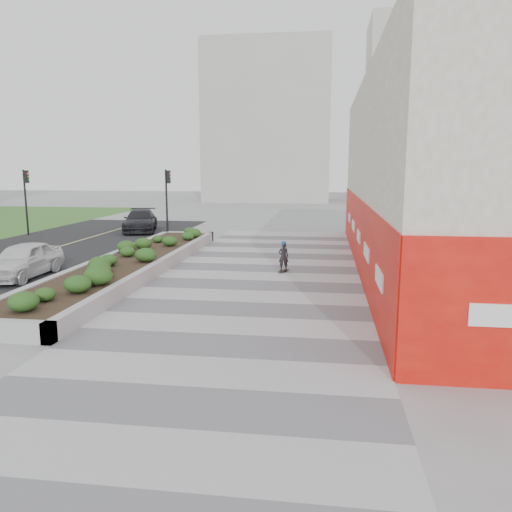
# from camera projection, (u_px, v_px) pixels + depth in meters

# --- Properties ---
(ground) EXTENTS (160.00, 160.00, 0.00)m
(ground) POSITION_uv_depth(u_px,v_px,m) (229.00, 327.00, 13.56)
(ground) COLOR gray
(ground) RESTS_ON ground
(walkway) EXTENTS (8.00, 36.00, 0.01)m
(walkway) POSITION_uv_depth(u_px,v_px,m) (246.00, 299.00, 16.49)
(walkway) COLOR #A8A8AD
(walkway) RESTS_ON ground
(building) EXTENTS (6.04, 24.08, 8.00)m
(building) POSITION_uv_depth(u_px,v_px,m) (434.00, 176.00, 20.70)
(building) COLOR #B9AD9E
(building) RESTS_ON ground
(planter) EXTENTS (3.00, 18.00, 0.90)m
(planter) POSITION_uv_depth(u_px,v_px,m) (132.00, 261.00, 21.05)
(planter) COLOR #9E9EA0
(planter) RESTS_ON ground
(traffic_signal_near) EXTENTS (0.33, 0.28, 4.20)m
(traffic_signal_near) POSITION_uv_depth(u_px,v_px,m) (167.00, 193.00, 31.12)
(traffic_signal_near) COLOR black
(traffic_signal_near) RESTS_ON ground
(traffic_signal_far) EXTENTS (0.33, 0.28, 4.20)m
(traffic_signal_far) POSITION_uv_depth(u_px,v_px,m) (26.00, 192.00, 31.86)
(traffic_signal_far) COLOR black
(traffic_signal_far) RESTS_ON ground
(distant_bldg_north_l) EXTENTS (16.00, 12.00, 20.00)m
(distant_bldg_north_l) POSITION_uv_depth(u_px,v_px,m) (269.00, 125.00, 66.17)
(distant_bldg_north_l) COLOR #ADAAA3
(distant_bldg_north_l) RESTS_ON ground
(distant_bldg_north_r) EXTENTS (14.00, 10.00, 24.00)m
(distant_bldg_north_r) POSITION_uv_depth(u_px,v_px,m) (419.00, 111.00, 68.03)
(distant_bldg_north_r) COLOR #ADAAA3
(distant_bldg_north_r) RESTS_ON ground
(manhole_cover) EXTENTS (0.44, 0.44, 0.01)m
(manhole_cover) POSITION_uv_depth(u_px,v_px,m) (261.00, 300.00, 16.42)
(manhole_cover) COLOR #595654
(manhole_cover) RESTS_ON ground
(skateboarder) EXTENTS (0.47, 0.74, 1.32)m
(skateboarder) POSITION_uv_depth(u_px,v_px,m) (283.00, 256.00, 20.66)
(skateboarder) COLOR beige
(skateboarder) RESTS_ON ground
(car_white) EXTENTS (1.72, 4.11, 1.39)m
(car_white) POSITION_uv_depth(u_px,v_px,m) (23.00, 260.00, 19.69)
(car_white) COLOR white
(car_white) RESTS_ON ground
(car_dark) EXTENTS (3.37, 5.46, 1.48)m
(car_dark) POSITION_uv_depth(u_px,v_px,m) (140.00, 221.00, 34.16)
(car_dark) COLOR black
(car_dark) RESTS_ON ground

